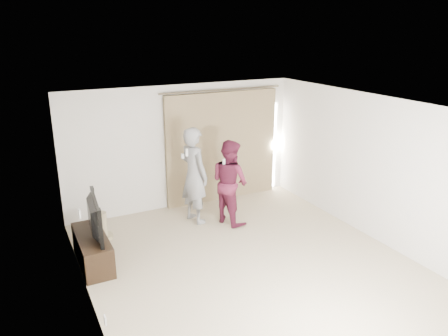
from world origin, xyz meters
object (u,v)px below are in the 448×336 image
Objects in this scene: tv_console at (93,249)px; person_woman at (230,182)px; tv at (89,217)px; person_man at (194,175)px.

tv_console is 0.77× the size of person_woman.
tv_console is 0.57m from tv.
tv_console is at bearing 0.00° from tv.
tv_console is 2.84m from person_woman.
tv_console is 1.15× the size of tv.
tv is (0.00, 0.00, 0.57)m from tv_console.
person_woman is at bearing -30.32° from person_man.
person_woman is (2.74, 0.43, 0.59)m from tv_console.
tv is 2.28m from person_man.
tv is at bearing 0.00° from tv_console.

